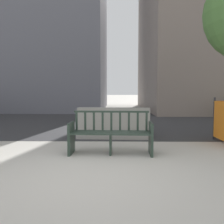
# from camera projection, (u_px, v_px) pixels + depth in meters

# --- Properties ---
(ground_plane) EXTENTS (200.00, 200.00, 0.00)m
(ground_plane) POSITION_uv_depth(u_px,v_px,m) (82.00, 177.00, 3.76)
(ground_plane) COLOR #B7B2A8
(street_asphalt) EXTENTS (120.00, 12.00, 0.01)m
(street_asphalt) POSITION_uv_depth(u_px,v_px,m) (106.00, 117.00, 12.43)
(street_asphalt) COLOR #333335
(street_asphalt) RESTS_ON ground
(street_bench) EXTENTS (1.71, 0.58, 0.88)m
(street_bench) POSITION_uv_depth(u_px,v_px,m) (111.00, 135.00, 5.14)
(street_bench) COLOR #28382D
(street_bench) RESTS_ON ground
(jersey_barrier_centre) EXTENTS (2.03, 0.78, 0.84)m
(jersey_barrier_centre) POSITION_uv_depth(u_px,v_px,m) (114.00, 126.00, 6.96)
(jersey_barrier_centre) COLOR gray
(jersey_barrier_centre) RESTS_ON ground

